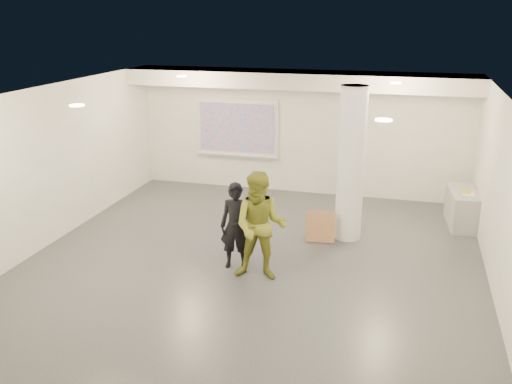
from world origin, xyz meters
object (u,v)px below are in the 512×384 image
(column, at_px, (351,164))
(credenza, at_px, (462,208))
(woman, at_px, (236,226))
(projection_screen, at_px, (237,128))
(man, at_px, (260,226))

(column, xyz_separation_m, credenza, (2.22, 1.30, -1.13))
(column, bearing_deg, woman, -132.28)
(projection_screen, relative_size, man, 1.14)
(credenza, height_order, woman, woman)
(credenza, relative_size, woman, 0.84)
(credenza, bearing_deg, man, -140.06)
(projection_screen, xyz_separation_m, man, (1.89, -4.84, -0.60))
(column, distance_m, woman, 2.66)
(column, xyz_separation_m, projection_screen, (-3.10, 2.65, 0.03))
(column, height_order, projection_screen, column)
(column, relative_size, woman, 1.96)
(projection_screen, height_order, credenza, projection_screen)
(projection_screen, relative_size, credenza, 1.64)
(column, distance_m, man, 2.56)
(projection_screen, xyz_separation_m, woman, (1.38, -4.55, -0.76))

